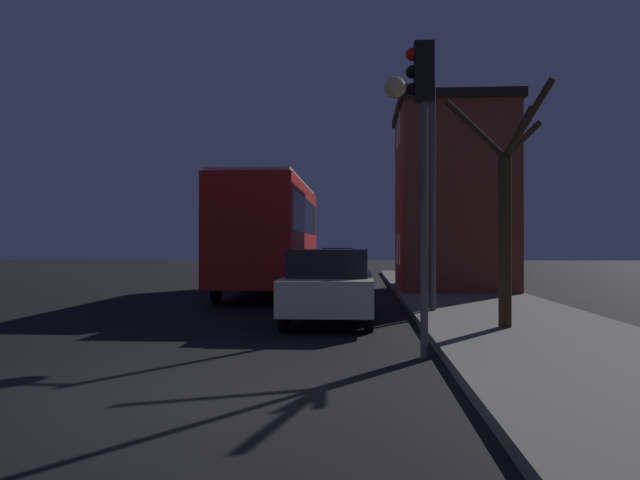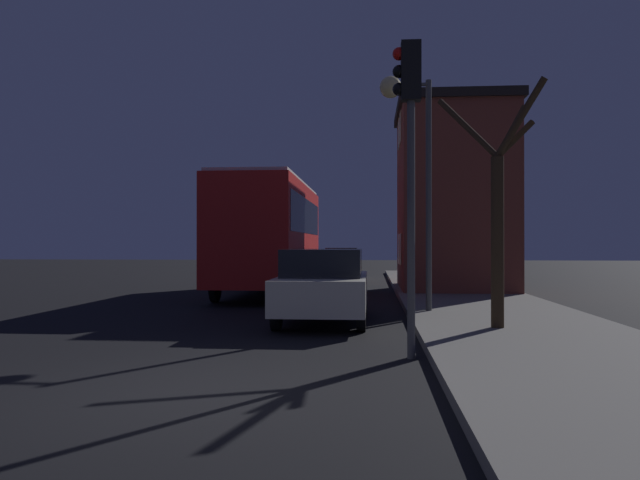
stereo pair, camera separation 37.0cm
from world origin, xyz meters
The scene contains 9 objects.
ground_plane centered at (0.00, 0.00, 0.00)m, with size 120.00×120.00×0.00m, color black.
brick_building centered at (5.10, 15.42, 3.46)m, with size 4.01×5.37×6.57m.
streetlamp centered at (3.03, 7.72, 4.41)m, with size 1.23×0.52×5.59m.
traffic_light centered at (2.74, 2.29, 3.43)m, with size 0.43×0.24×4.81m.
bare_tree centered at (4.57, 4.80, 2.39)m, with size 1.88×1.44×4.62m.
bus centered at (-1.30, 14.12, 2.28)m, with size 2.54×9.55×3.85m.
car_near_lane centered at (1.13, 6.56, 0.84)m, with size 1.87×4.62×1.62m.
car_mid_lane centered at (0.73, 16.62, 0.80)m, with size 1.84×4.27×1.50m.
car_far_lane centered at (0.71, 24.25, 0.82)m, with size 1.75×3.97×1.55m.
Camera 1 is at (1.80, -7.26, 1.74)m, focal length 35.00 mm.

